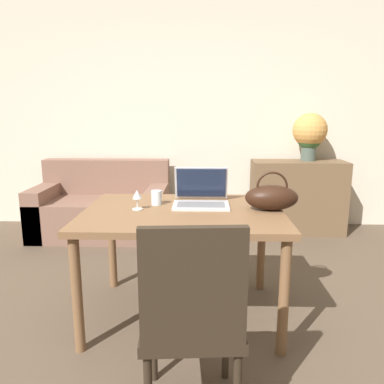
{
  "coord_description": "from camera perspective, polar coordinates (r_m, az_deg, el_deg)",
  "views": [
    {
      "loc": [
        0.09,
        -1.75,
        1.37
      ],
      "look_at": [
        0.02,
        0.59,
        0.86
      ],
      "focal_mm": 35.0,
      "sensor_mm": 36.0,
      "label": 1
    }
  ],
  "objects": [
    {
      "name": "drinking_glass",
      "position": [
        2.56,
        -5.43,
        -0.86
      ],
      "size": [
        0.07,
        0.07,
        0.1
      ],
      "color": "silver",
      "rests_on": "dining_table"
    },
    {
      "name": "flower_vase",
      "position": [
        4.41,
        17.5,
        8.51
      ],
      "size": [
        0.38,
        0.38,
        0.53
      ],
      "color": "#47564C",
      "rests_on": "sideboard"
    },
    {
      "name": "handbag",
      "position": [
        2.46,
        12.03,
        -0.76
      ],
      "size": [
        0.34,
        0.19,
        0.25
      ],
      "color": "black",
      "rests_on": "dining_table"
    },
    {
      "name": "couch",
      "position": [
        4.35,
        -13.43,
        -2.54
      ],
      "size": [
        1.46,
        0.79,
        0.82
      ],
      "color": "#7F5B4C",
      "rests_on": "ground_plane"
    },
    {
      "name": "sideboard",
      "position": [
        4.43,
        15.74,
        -0.75
      ],
      "size": [
        1.04,
        0.4,
        0.82
      ],
      "color": "brown",
      "rests_on": "ground_plane"
    },
    {
      "name": "chair",
      "position": [
        1.67,
        -0.01,
        -18.16
      ],
      "size": [
        0.47,
        0.47,
        0.95
      ],
      "rotation": [
        0.0,
        0.0,
        0.07
      ],
      "color": "#2D2319",
      "rests_on": "ground_plane"
    },
    {
      "name": "laptop",
      "position": [
        2.57,
        1.39,
        -0.41
      ],
      "size": [
        0.37,
        0.33,
        0.25
      ],
      "color": "silver",
      "rests_on": "dining_table"
    },
    {
      "name": "ground_plane",
      "position": [
        2.22,
        -1.15,
        -25.81
      ],
      "size": [
        14.0,
        14.0,
        0.0
      ],
      "primitive_type": "plane",
      "color": "brown"
    },
    {
      "name": "dining_table",
      "position": [
        2.45,
        -1.35,
        -4.67
      ],
      "size": [
        1.28,
        0.95,
        0.74
      ],
      "color": "brown",
      "rests_on": "ground_plane"
    },
    {
      "name": "wine_glass",
      "position": [
        2.44,
        -8.37,
        -0.64
      ],
      "size": [
        0.07,
        0.07,
        0.13
      ],
      "color": "silver",
      "rests_on": "dining_table"
    },
    {
      "name": "wall_back",
      "position": [
        4.53,
        0.58,
        11.95
      ],
      "size": [
        10.0,
        0.06,
        2.7
      ],
      "color": "beige",
      "rests_on": "ground_plane"
    }
  ]
}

